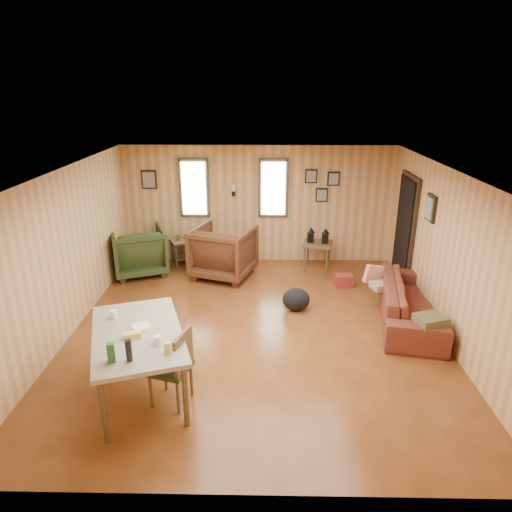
{
  "coord_description": "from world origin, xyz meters",
  "views": [
    {
      "loc": [
        0.12,
        -6.11,
        3.48
      ],
      "look_at": [
        0.0,
        0.4,
        1.05
      ],
      "focal_mm": 32.0,
      "sensor_mm": 36.0,
      "label": 1
    }
  ],
  "objects": [
    {
      "name": "sofa_pillows",
      "position": [
        2.19,
        0.1,
        0.5
      ],
      "size": [
        0.89,
        1.72,
        0.35
      ],
      "rotation": [
        0.0,
        0.0,
        0.31
      ],
      "color": "#4F4F2C",
      "rests_on": "sofa"
    },
    {
      "name": "side_table",
      "position": [
        1.19,
        2.46,
        0.6
      ],
      "size": [
        0.67,
        0.67,
        0.88
      ],
      "rotation": [
        0.0,
        0.0,
        -0.24
      ],
      "color": "brown",
      "rests_on": "ground"
    },
    {
      "name": "dining_chair",
      "position": [
        -0.88,
        -1.72,
        0.53
      ],
      "size": [
        0.53,
        0.53,
        0.94
      ],
      "rotation": [
        0.0,
        0.0,
        -0.29
      ],
      "color": "#2A391A",
      "rests_on": "ground"
    },
    {
      "name": "end_table",
      "position": [
        -1.54,
        2.74,
        0.36
      ],
      "size": [
        0.65,
        0.63,
        0.64
      ],
      "rotation": [
        0.0,
        0.0,
        0.43
      ],
      "color": "brown",
      "rests_on": "ground"
    },
    {
      "name": "sofa",
      "position": [
        2.42,
        0.34,
        0.43
      ],
      "size": [
        1.06,
        2.29,
        0.86
      ],
      "primitive_type": "imported",
      "rotation": [
        0.0,
        0.0,
        1.38
      ],
      "color": "maroon",
      "rests_on": "ground"
    },
    {
      "name": "cooler",
      "position": [
        1.6,
        1.64,
        0.11
      ],
      "size": [
        0.34,
        0.26,
        0.23
      ],
      "rotation": [
        0.0,
        0.0,
        0.1
      ],
      "color": "maroon",
      "rests_on": "ground"
    },
    {
      "name": "recliner_green",
      "position": [
        -2.32,
        2.2,
        0.51
      ],
      "size": [
        1.26,
        1.23,
        1.02
      ],
      "primitive_type": "imported",
      "rotation": [
        0.0,
        0.0,
        -2.76
      ],
      "color": "#2A391A",
      "rests_on": "ground"
    },
    {
      "name": "dining_table",
      "position": [
        -1.32,
        -1.57,
        0.76
      ],
      "size": [
        1.46,
        1.87,
        1.08
      ],
      "rotation": [
        0.0,
        0.0,
        0.32
      ],
      "color": "gray",
      "rests_on": "ground"
    },
    {
      "name": "backpack",
      "position": [
        0.65,
        0.66,
        0.19
      ],
      "size": [
        0.55,
        0.5,
        0.39
      ],
      "rotation": [
        0.0,
        0.0,
        0.43
      ],
      "color": "black",
      "rests_on": "ground"
    },
    {
      "name": "recliner_brown",
      "position": [
        -0.66,
        2.1,
        0.55
      ],
      "size": [
        1.33,
        1.29,
        1.1
      ],
      "primitive_type": "imported",
      "rotation": [
        0.0,
        0.0,
        2.81
      ],
      "color": "#502B18",
      "rests_on": "ground"
    },
    {
      "name": "room",
      "position": [
        0.17,
        0.27,
        1.21
      ],
      "size": [
        5.54,
        6.04,
        2.44
      ],
      "color": "brown",
      "rests_on": "ground"
    }
  ]
}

